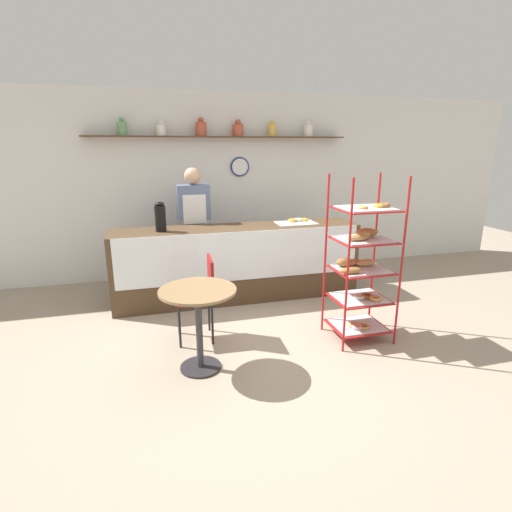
{
  "coord_description": "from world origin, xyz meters",
  "views": [
    {
      "loc": [
        -1.07,
        -3.48,
        1.95
      ],
      "look_at": [
        0.0,
        0.48,
        0.81
      ],
      "focal_mm": 28.0,
      "sensor_mm": 36.0,
      "label": 1
    }
  ],
  "objects_px": {
    "pastry_rack": "(361,266)",
    "coffee_carafe": "(160,217)",
    "cafe_chair": "(202,290)",
    "donut_tray_counter": "(297,222)",
    "person_worker": "(194,224)",
    "cafe_table": "(198,310)"
  },
  "relations": [
    {
      "from": "cafe_chair",
      "to": "donut_tray_counter",
      "type": "height_order",
      "value": "donut_tray_counter"
    },
    {
      "from": "cafe_table",
      "to": "donut_tray_counter",
      "type": "relative_size",
      "value": 1.47
    },
    {
      "from": "cafe_table",
      "to": "cafe_chair",
      "type": "distance_m",
      "value": 0.59
    },
    {
      "from": "cafe_table",
      "to": "pastry_rack",
      "type": "bearing_deg",
      "value": 6.38
    },
    {
      "from": "pastry_rack",
      "to": "donut_tray_counter",
      "type": "bearing_deg",
      "value": 94.88
    },
    {
      "from": "cafe_table",
      "to": "coffee_carafe",
      "type": "xyz_separation_m",
      "value": [
        -0.23,
        1.6,
        0.56
      ]
    },
    {
      "from": "pastry_rack",
      "to": "cafe_chair",
      "type": "height_order",
      "value": "pastry_rack"
    },
    {
      "from": "donut_tray_counter",
      "to": "coffee_carafe",
      "type": "bearing_deg",
      "value": -177.43
    },
    {
      "from": "coffee_carafe",
      "to": "cafe_table",
      "type": "bearing_deg",
      "value": -81.88
    },
    {
      "from": "person_worker",
      "to": "cafe_table",
      "type": "height_order",
      "value": "person_worker"
    },
    {
      "from": "coffee_carafe",
      "to": "donut_tray_counter",
      "type": "bearing_deg",
      "value": 2.57
    },
    {
      "from": "person_worker",
      "to": "donut_tray_counter",
      "type": "relative_size",
      "value": 3.23
    },
    {
      "from": "pastry_rack",
      "to": "cafe_chair",
      "type": "xyz_separation_m",
      "value": [
        -1.56,
        0.39,
        -0.25
      ]
    },
    {
      "from": "pastry_rack",
      "to": "cafe_chair",
      "type": "distance_m",
      "value": 1.63
    },
    {
      "from": "cafe_chair",
      "to": "coffee_carafe",
      "type": "bearing_deg",
      "value": -158.99
    },
    {
      "from": "pastry_rack",
      "to": "donut_tray_counter",
      "type": "xyz_separation_m",
      "value": [
        -0.13,
        1.49,
        0.18
      ]
    },
    {
      "from": "person_worker",
      "to": "coffee_carafe",
      "type": "xyz_separation_m",
      "value": [
        -0.45,
        -0.51,
        0.21
      ]
    },
    {
      "from": "cafe_table",
      "to": "cafe_chair",
      "type": "bearing_deg",
      "value": 79.21
    },
    {
      "from": "pastry_rack",
      "to": "coffee_carafe",
      "type": "distance_m",
      "value": 2.39
    },
    {
      "from": "cafe_table",
      "to": "donut_tray_counter",
      "type": "bearing_deg",
      "value": 47.43
    },
    {
      "from": "pastry_rack",
      "to": "person_worker",
      "type": "bearing_deg",
      "value": 126.91
    },
    {
      "from": "pastry_rack",
      "to": "donut_tray_counter",
      "type": "height_order",
      "value": "pastry_rack"
    }
  ]
}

